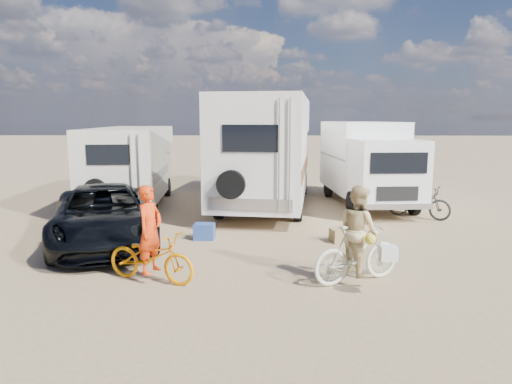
{
  "coord_description": "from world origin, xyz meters",
  "views": [
    {
      "loc": [
        -0.25,
        -8.57,
        3.05
      ],
      "look_at": [
        -0.41,
        2.08,
        1.3
      ],
      "focal_mm": 31.82,
      "sensor_mm": 36.0,
      "label": 1
    }
  ],
  "objects_px": {
    "rider_man": "(150,239)",
    "rider_woman": "(358,239)",
    "bike_man": "(151,257)",
    "rv_main": "(267,152)",
    "box_truck": "(368,164)",
    "bike_parked": "(419,202)",
    "bike_woman": "(357,253)",
    "dark_suv": "(103,215)",
    "rv_left": "(131,167)",
    "crate": "(339,235)",
    "cooler": "(204,232)"
  },
  "relations": [
    {
      "from": "rider_man",
      "to": "rider_woman",
      "type": "xyz_separation_m",
      "value": [
        3.86,
        0.01,
        0.0
      ]
    },
    {
      "from": "bike_man",
      "to": "rider_man",
      "type": "bearing_deg",
      "value": 0.0
    },
    {
      "from": "rv_main",
      "to": "bike_man",
      "type": "xyz_separation_m",
      "value": [
        -2.24,
        -7.64,
        -1.38
      ]
    },
    {
      "from": "rv_main",
      "to": "box_truck",
      "type": "height_order",
      "value": "rv_main"
    },
    {
      "from": "bike_parked",
      "to": "rider_woman",
      "type": "bearing_deg",
      "value": -173.53
    },
    {
      "from": "bike_woman",
      "to": "rider_woman",
      "type": "bearing_deg",
      "value": -24.41
    },
    {
      "from": "dark_suv",
      "to": "rider_man",
      "type": "bearing_deg",
      "value": -74.45
    },
    {
      "from": "dark_suv",
      "to": "bike_parked",
      "type": "distance_m",
      "value": 9.16
    },
    {
      "from": "rv_left",
      "to": "bike_parked",
      "type": "height_order",
      "value": "rv_left"
    },
    {
      "from": "rv_main",
      "to": "rider_woman",
      "type": "bearing_deg",
      "value": -71.05
    },
    {
      "from": "bike_man",
      "to": "rv_left",
      "type": "bearing_deg",
      "value": 38.82
    },
    {
      "from": "rider_man",
      "to": "bike_parked",
      "type": "relative_size",
      "value": 0.87
    },
    {
      "from": "bike_man",
      "to": "bike_woman",
      "type": "distance_m",
      "value": 3.86
    },
    {
      "from": "rider_man",
      "to": "bike_parked",
      "type": "bearing_deg",
      "value": -30.59
    },
    {
      "from": "bike_man",
      "to": "crate",
      "type": "distance_m",
      "value": 4.9
    },
    {
      "from": "box_truck",
      "to": "bike_parked",
      "type": "distance_m",
      "value": 2.55
    },
    {
      "from": "bike_man",
      "to": "bike_parked",
      "type": "distance_m",
      "value": 8.84
    },
    {
      "from": "rv_left",
      "to": "dark_suv",
      "type": "height_order",
      "value": "rv_left"
    },
    {
      "from": "bike_parked",
      "to": "cooler",
      "type": "relative_size",
      "value": 3.78
    },
    {
      "from": "bike_woman",
      "to": "bike_parked",
      "type": "distance_m",
      "value": 6.32
    },
    {
      "from": "rider_man",
      "to": "rider_woman",
      "type": "distance_m",
      "value": 3.86
    },
    {
      "from": "dark_suv",
      "to": "rider_man",
      "type": "height_order",
      "value": "rider_man"
    },
    {
      "from": "bike_man",
      "to": "rider_woman",
      "type": "relative_size",
      "value": 1.1
    },
    {
      "from": "dark_suv",
      "to": "bike_parked",
      "type": "xyz_separation_m",
      "value": [
        8.67,
        2.95,
        -0.2
      ]
    },
    {
      "from": "bike_parked",
      "to": "crate",
      "type": "xyz_separation_m",
      "value": [
        -2.88,
        -2.75,
        -0.34
      ]
    },
    {
      "from": "bike_parked",
      "to": "cooler",
      "type": "distance_m",
      "value": 6.78
    },
    {
      "from": "rider_woman",
      "to": "cooler",
      "type": "relative_size",
      "value": 3.28
    },
    {
      "from": "dark_suv",
      "to": "crate",
      "type": "distance_m",
      "value": 5.82
    },
    {
      "from": "bike_woman",
      "to": "rider_man",
      "type": "distance_m",
      "value": 3.87
    },
    {
      "from": "rider_man",
      "to": "cooler",
      "type": "height_order",
      "value": "rider_man"
    },
    {
      "from": "box_truck",
      "to": "rider_woman",
      "type": "bearing_deg",
      "value": -108.31
    },
    {
      "from": "cooler",
      "to": "rider_woman",
      "type": "bearing_deg",
      "value": -39.26
    },
    {
      "from": "crate",
      "to": "box_truck",
      "type": "bearing_deg",
      "value": 70.01
    },
    {
      "from": "rv_left",
      "to": "rv_main",
      "type": "bearing_deg",
      "value": -3.64
    },
    {
      "from": "rv_left",
      "to": "box_truck",
      "type": "distance_m",
      "value": 8.26
    },
    {
      "from": "box_truck",
      "to": "cooler",
      "type": "relative_size",
      "value": 11.34
    },
    {
      "from": "dark_suv",
      "to": "bike_man",
      "type": "height_order",
      "value": "dark_suv"
    },
    {
      "from": "rv_left",
      "to": "bike_parked",
      "type": "bearing_deg",
      "value": -16.76
    },
    {
      "from": "bike_woman",
      "to": "cooler",
      "type": "distance_m",
      "value": 4.42
    },
    {
      "from": "rv_left",
      "to": "rider_woman",
      "type": "distance_m",
      "value": 9.86
    },
    {
      "from": "rv_left",
      "to": "cooler",
      "type": "distance_m",
      "value": 5.63
    },
    {
      "from": "box_truck",
      "to": "rider_woman",
      "type": "relative_size",
      "value": 3.46
    },
    {
      "from": "rider_man",
      "to": "bike_parked",
      "type": "distance_m",
      "value": 8.85
    },
    {
      "from": "bike_man",
      "to": "bike_woman",
      "type": "bearing_deg",
      "value": -69.42
    },
    {
      "from": "cooler",
      "to": "bike_woman",
      "type": "bearing_deg",
      "value": -39.26
    },
    {
      "from": "rider_woman",
      "to": "rv_main",
      "type": "bearing_deg",
      "value": -12.43
    },
    {
      "from": "rv_left",
      "to": "box_truck",
      "type": "xyz_separation_m",
      "value": [
        8.26,
        0.12,
        0.1
      ]
    },
    {
      "from": "bike_man",
      "to": "rider_man",
      "type": "distance_m",
      "value": 0.35
    },
    {
      "from": "bike_woman",
      "to": "crate",
      "type": "height_order",
      "value": "bike_woman"
    },
    {
      "from": "box_truck",
      "to": "bike_parked",
      "type": "relative_size",
      "value": 3.0
    }
  ]
}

